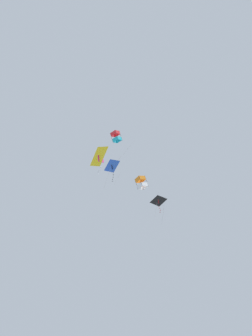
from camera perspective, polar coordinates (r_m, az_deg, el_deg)
name	(u,v)px	position (r m, az deg, el deg)	size (l,w,h in m)	color
kite_delta_far_centre	(112,166)	(40.69, -2.79, 0.38)	(2.27, 2.18, 4.45)	blue
kite_delta_highest	(99,157)	(37.06, -5.36, 2.22)	(2.55, 3.20, 6.80)	yellow
kite_delta_near_right	(159,201)	(42.48, 6.54, -6.61)	(1.88, 1.25, 4.74)	black
kite_box_near_left	(116,137)	(49.04, -1.97, 6.28)	(4.24, 3.64, 8.98)	red
kite_box_mid_left	(142,183)	(44.23, 3.13, -2.97)	(3.94, 3.55, 8.18)	orange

